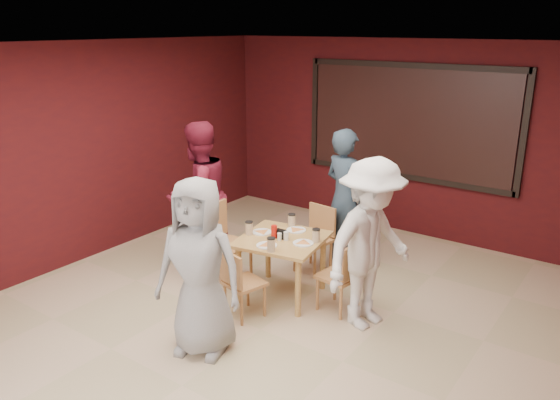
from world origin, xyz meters
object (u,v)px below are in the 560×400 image
Objects in this scene: chair_front at (239,280)px; diner_right at (370,245)px; chair_left at (223,238)px; diner_front at (199,267)px; diner_left at (199,196)px; chair_back at (317,235)px; dining_table at (282,245)px; chair_right at (344,273)px; diner_back at (344,198)px.

chair_front is 0.43× the size of diner_right.
diner_front is (0.83, -1.26, 0.32)m from chair_left.
diner_front is at bearing 49.43° from diner_left.
chair_left is at bearing -129.71° from chair_back.
chair_back is 0.87× the size of chair_left.
dining_table reaches higher than chair_right.
diner_left is at bearing -149.55° from chair_back.
diner_back reaches higher than chair_right.
chair_left is 1.54m from diner_front.
chair_right is 0.54m from diner_right.
dining_table is 0.59× the size of diner_right.
chair_right is at bearing -42.86° from chair_back.
diner_left reaches higher than chair_back.
chair_left is (-0.74, 0.59, 0.11)m from chair_front.
diner_front is at bearing -89.24° from dining_table.
dining_table is 0.70m from chair_front.
diner_front reaches higher than dining_table.
chair_back is at bearing 137.14° from chair_right.
diner_left is at bearing 163.57° from chair_left.
diner_front is 0.92× the size of diner_left.
dining_table is at bearing 5.48° from chair_left.
diner_left is (-2.09, 0.00, 0.48)m from chair_right.
diner_back is (0.09, 2.54, 0.03)m from diner_front.
chair_back is 0.59m from diner_back.
diner_right is at bearing -36.00° from chair_back.
chair_front is at bearing 65.12° from diner_left.
diner_front is (0.02, -1.33, 0.23)m from dining_table.
chair_front is 0.81× the size of chair_left.
chair_back is at bearing 50.29° from chair_left.
chair_left is 1.92m from diner_right.
chair_right is 0.46× the size of diner_back.
diner_left is (-0.53, 0.16, 0.39)m from chair_left.
chair_right is at bearing 5.57° from chair_left.
diner_front is at bearing 108.55° from diner_back.
diner_left is (-1.26, 0.75, 0.50)m from chair_front.
diner_left reaches higher than diner_right.
diner_right reaches higher than chair_back.
dining_table is 1.24m from diner_back.
chair_back is 1.18m from chair_left.
diner_left is (-1.44, -1.13, 0.05)m from diner_back.
diner_back is (0.92, 1.29, 0.35)m from chair_left.
chair_left is at bearing 79.22° from diner_left.
chair_back is at bearing 72.73° from diner_front.
diner_right reaches higher than diner_front.
dining_table is 1.26× the size of chair_back.
diner_right is at bearing 93.95° from diner_left.
diner_front is (0.07, -2.16, 0.39)m from chair_back.
diner_back reaches higher than chair_front.
chair_left is 1.58m from chair_right.
dining_table is at bearing 105.46° from diner_back.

